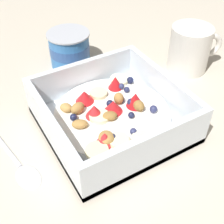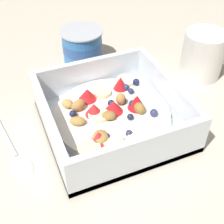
{
  "view_description": "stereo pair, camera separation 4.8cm",
  "coord_description": "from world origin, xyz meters",
  "px_view_note": "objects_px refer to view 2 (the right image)",
  "views": [
    {
      "loc": [
        -0.17,
        -0.32,
        0.35
      ],
      "look_at": [
        0.01,
        -0.02,
        0.03
      ],
      "focal_mm": 48.71,
      "sensor_mm": 36.0,
      "label": 1
    },
    {
      "loc": [
        -0.13,
        -0.35,
        0.35
      ],
      "look_at": [
        0.01,
        -0.02,
        0.03
      ],
      "focal_mm": 48.71,
      "sensor_mm": 36.0,
      "label": 2
    }
  ],
  "objects_px": {
    "spoon": "(15,154)",
    "yogurt_cup": "(82,46)",
    "coffee_mug": "(204,55)",
    "fruit_bowl": "(112,116)"
  },
  "relations": [
    {
      "from": "fruit_bowl",
      "to": "coffee_mug",
      "type": "distance_m",
      "value": 0.23
    },
    {
      "from": "spoon",
      "to": "coffee_mug",
      "type": "xyz_separation_m",
      "value": [
        0.38,
        0.07,
        0.04
      ]
    },
    {
      "from": "yogurt_cup",
      "to": "coffee_mug",
      "type": "relative_size",
      "value": 0.79
    },
    {
      "from": "spoon",
      "to": "yogurt_cup",
      "type": "distance_m",
      "value": 0.27
    },
    {
      "from": "spoon",
      "to": "fruit_bowl",
      "type": "bearing_deg",
      "value": 1.54
    },
    {
      "from": "spoon",
      "to": "coffee_mug",
      "type": "bearing_deg",
      "value": 10.91
    },
    {
      "from": "yogurt_cup",
      "to": "spoon",
      "type": "bearing_deg",
      "value": -130.45
    },
    {
      "from": "spoon",
      "to": "coffee_mug",
      "type": "relative_size",
      "value": 1.6
    },
    {
      "from": "fruit_bowl",
      "to": "spoon",
      "type": "distance_m",
      "value": 0.16
    },
    {
      "from": "spoon",
      "to": "yogurt_cup",
      "type": "relative_size",
      "value": 2.04
    }
  ]
}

